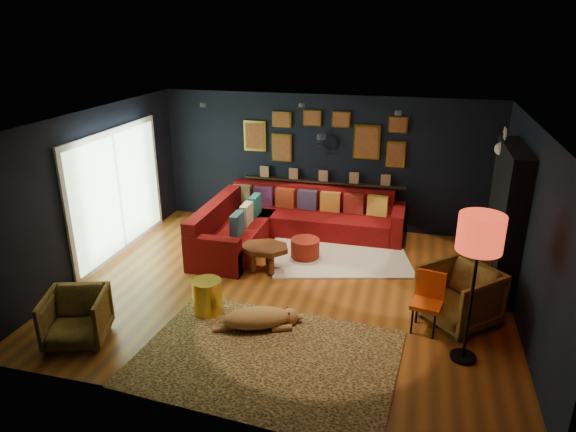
% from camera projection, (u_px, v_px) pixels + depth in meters
% --- Properties ---
extents(floor, '(6.50, 6.50, 0.00)m').
position_uv_depth(floor, '(289.00, 288.00, 7.95)').
color(floor, '#9C541B').
rests_on(floor, ground).
extents(room_walls, '(6.50, 6.50, 6.50)m').
position_uv_depth(room_walls, '(290.00, 190.00, 7.39)').
color(room_walls, black).
rests_on(room_walls, ground).
extents(sectional, '(3.41, 2.69, 0.86)m').
position_uv_depth(sectional, '(282.00, 223.00, 9.62)').
color(sectional, maroon).
rests_on(sectional, ground).
extents(ledge, '(3.20, 0.12, 0.04)m').
position_uv_depth(ledge, '(323.00, 182.00, 10.05)').
color(ledge, black).
rests_on(ledge, room_walls).
extents(gallery_wall, '(3.15, 0.04, 1.02)m').
position_uv_depth(gallery_wall, '(324.00, 137.00, 9.78)').
color(gallery_wall, gold).
rests_on(gallery_wall, room_walls).
extents(sunburst_mirror, '(0.47, 0.16, 0.47)m').
position_uv_depth(sunburst_mirror, '(330.00, 143.00, 9.79)').
color(sunburst_mirror, silver).
rests_on(sunburst_mirror, room_walls).
extents(fireplace, '(0.31, 1.60, 2.20)m').
position_uv_depth(fireplace, '(504.00, 224.00, 7.68)').
color(fireplace, black).
rests_on(fireplace, ground).
extents(deer_head, '(0.50, 0.28, 0.45)m').
position_uv_depth(deer_head, '(513.00, 149.00, 7.76)').
color(deer_head, white).
rests_on(deer_head, fireplace).
extents(sliding_door, '(0.06, 2.80, 2.20)m').
position_uv_depth(sliding_door, '(118.00, 192.00, 8.86)').
color(sliding_door, white).
rests_on(sliding_door, ground).
extents(ceiling_spots, '(3.30, 2.50, 0.06)m').
position_uv_depth(ceiling_spots, '(303.00, 113.00, 7.77)').
color(ceiling_spots, black).
rests_on(ceiling_spots, room_walls).
extents(shag_rug, '(2.67, 2.22, 0.03)m').
position_uv_depth(shag_rug, '(340.00, 256.00, 8.99)').
color(shag_rug, white).
rests_on(shag_rug, ground).
extents(leopard_rug, '(3.27, 2.45, 0.02)m').
position_uv_depth(leopard_rug, '(267.00, 358.00, 6.28)').
color(leopard_rug, tan).
rests_on(leopard_rug, ground).
extents(coffee_table, '(0.86, 0.67, 0.41)m').
position_uv_depth(coffee_table, '(264.00, 251.00, 8.37)').
color(coffee_table, '#5B2B15').
rests_on(coffee_table, shag_rug).
extents(pouf, '(0.50, 0.50, 0.32)m').
position_uv_depth(pouf, '(305.00, 248.00, 8.88)').
color(pouf, maroon).
rests_on(pouf, shag_rug).
extents(armchair_left, '(0.91, 0.88, 0.75)m').
position_uv_depth(armchair_left, '(76.00, 315.00, 6.49)').
color(armchair_left, gold).
rests_on(armchair_left, ground).
extents(armchair_right, '(1.18, 1.18, 0.89)m').
position_uv_depth(armchair_right, '(459.00, 293.00, 6.89)').
color(armchair_right, gold).
rests_on(armchair_right, ground).
extents(gold_stool, '(0.41, 0.41, 0.51)m').
position_uv_depth(gold_stool, '(207.00, 297.00, 7.17)').
color(gold_stool, gold).
rests_on(gold_stool, ground).
extents(orange_chair, '(0.45, 0.45, 0.81)m').
position_uv_depth(orange_chair, '(428.00, 297.00, 6.74)').
color(orange_chair, black).
rests_on(orange_chair, ground).
extents(floor_lamp, '(0.51, 0.51, 1.88)m').
position_uv_depth(floor_lamp, '(480.00, 239.00, 5.72)').
color(floor_lamp, black).
rests_on(floor_lamp, ground).
extents(dog, '(1.37, 1.03, 0.39)m').
position_uv_depth(dog, '(256.00, 314.00, 6.82)').
color(dog, '#BE824B').
rests_on(dog, leopard_rug).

